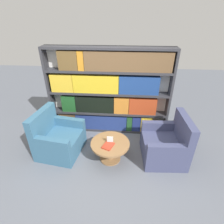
{
  "coord_description": "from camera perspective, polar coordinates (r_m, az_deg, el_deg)",
  "views": [
    {
      "loc": [
        0.38,
        -2.41,
        2.61
      ],
      "look_at": [
        0.13,
        0.67,
        0.85
      ],
      "focal_mm": 28.0,
      "sensor_mm": 36.0,
      "label": 1
    }
  ],
  "objects": [
    {
      "name": "ground_plane",
      "position": [
        3.58,
        -3.02,
        -17.26
      ],
      "size": [
        14.0,
        14.0,
        0.0
      ],
      "primitive_type": "plane",
      "color": "slate"
    },
    {
      "name": "bookshelf",
      "position": [
        4.04,
        -1.17,
        6.37
      ],
      "size": [
        2.79,
        0.3,
        2.02
      ],
      "color": "silver",
      "rests_on": "ground_plane"
    },
    {
      "name": "armchair_left",
      "position": [
        3.86,
        -17.18,
        -8.44
      ],
      "size": [
        0.93,
        0.97,
        0.94
      ],
      "rotation": [
        0.0,
        0.0,
        1.42
      ],
      "color": "#386684",
      "rests_on": "ground_plane"
    },
    {
      "name": "armchair_right",
      "position": [
        3.71,
        17.2,
        -10.21
      ],
      "size": [
        0.86,
        0.9,
        0.94
      ],
      "rotation": [
        0.0,
        0.0,
        -1.51
      ],
      "color": "#42476B",
      "rests_on": "ground_plane"
    },
    {
      "name": "coffee_table",
      "position": [
        3.51,
        -0.6,
        -11.48
      ],
      "size": [
        0.76,
        0.76,
        0.42
      ],
      "color": "olive",
      "rests_on": "ground_plane"
    },
    {
      "name": "table_sign",
      "position": [
        3.4,
        -0.62,
        -9.19
      ],
      "size": [
        0.12,
        0.06,
        0.15
      ],
      "color": "black",
      "rests_on": "coffee_table"
    },
    {
      "name": "stray_book",
      "position": [
        3.36,
        -1.27,
        -10.9
      ],
      "size": [
        0.25,
        0.28,
        0.02
      ],
      "color": "#B73823",
      "rests_on": "coffee_table"
    }
  ]
}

